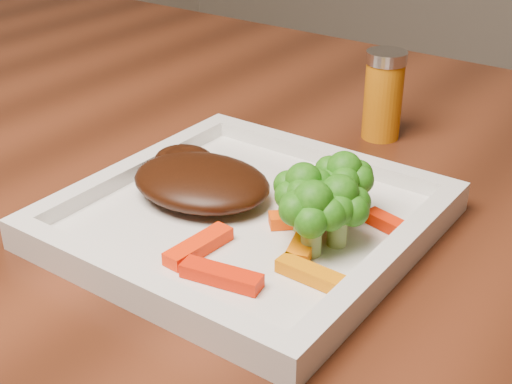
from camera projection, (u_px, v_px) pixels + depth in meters
The scene contains 14 objects.
plate at pixel (246, 222), 0.58m from camera, with size 0.27×0.27×0.01m, color white.
steak at pixel (201, 182), 0.60m from camera, with size 0.12×0.10×0.03m, color black.
broccoli_0 at pixel (344, 178), 0.56m from camera, with size 0.05×0.05×0.07m, color #156611, non-canonical shape.
broccoli_1 at pixel (339, 207), 0.52m from camera, with size 0.05×0.05×0.06m, color #126210, non-canonical shape.
broccoli_2 at pixel (312, 219), 0.51m from camera, with size 0.06×0.06×0.06m, color #306410, non-canonical shape.
broccoli_3 at pixel (303, 194), 0.54m from camera, with size 0.05×0.05×0.06m, color #1D5D0F, non-canonical shape.
carrot_0 at pixel (221, 276), 0.49m from camera, with size 0.06×0.02×0.01m, color red.
carrot_1 at pixel (311, 274), 0.49m from camera, with size 0.05×0.01×0.01m, color orange.
carrot_2 at pixel (199, 246), 0.53m from camera, with size 0.06×0.02×0.01m, color #FF2A04.
carrot_3 at pixel (392, 225), 0.55m from camera, with size 0.05×0.01×0.01m, color red.
carrot_4 at pixel (307, 192), 0.60m from camera, with size 0.05×0.01×0.01m, color orange.
carrot_5 at pixel (307, 239), 0.54m from camera, with size 0.06×0.02×0.01m, color #FF7104.
carrot_6 at pixel (306, 219), 0.56m from camera, with size 0.06×0.02×0.01m, color #FF4A04.
spice_shaker at pixel (383, 95), 0.73m from camera, with size 0.04×0.04×0.09m, color #C1680A.
Camera 1 is at (0.24, -0.65, 1.05)m, focal length 50.00 mm.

